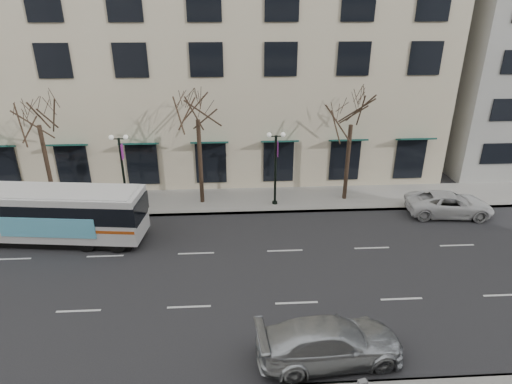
{
  "coord_description": "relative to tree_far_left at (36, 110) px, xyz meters",
  "views": [
    {
      "loc": [
        2.18,
        -18.29,
        12.85
      ],
      "look_at": [
        3.32,
        1.57,
        4.0
      ],
      "focal_mm": 30.0,
      "sensor_mm": 36.0,
      "label": 1
    }
  ],
  "objects": [
    {
      "name": "ground",
      "position": [
        10.0,
        -8.8,
        -6.7
      ],
      "size": [
        160.0,
        160.0,
        0.0
      ],
      "primitive_type": "plane",
      "color": "black",
      "rests_on": "ground"
    },
    {
      "name": "sidewalk_far",
      "position": [
        15.0,
        0.2,
        -6.62
      ],
      "size": [
        80.0,
        4.0,
        0.15
      ],
      "primitive_type": "cube",
      "color": "gray",
      "rests_on": "ground"
    },
    {
      "name": "building_hotel",
      "position": [
        8.0,
        12.2,
        5.3
      ],
      "size": [
        40.0,
        20.0,
        24.0
      ],
      "primitive_type": "cube",
      "color": "beige",
      "rests_on": "ground"
    },
    {
      "name": "tree_far_left",
      "position": [
        0.0,
        0.0,
        0.0
      ],
      "size": [
        3.6,
        3.6,
        8.34
      ],
      "color": "black",
      "rests_on": "ground"
    },
    {
      "name": "tree_far_mid",
      "position": [
        10.0,
        0.0,
        0.21
      ],
      "size": [
        3.6,
        3.6,
        8.55
      ],
      "color": "black",
      "rests_on": "ground"
    },
    {
      "name": "tree_far_right",
      "position": [
        20.0,
        0.0,
        -0.28
      ],
      "size": [
        3.6,
        3.6,
        8.06
      ],
      "color": "black",
      "rests_on": "ground"
    },
    {
      "name": "lamp_post_left",
      "position": [
        5.01,
        -0.6,
        -3.75
      ],
      "size": [
        1.22,
        0.45,
        5.21
      ],
      "color": "black",
      "rests_on": "ground"
    },
    {
      "name": "lamp_post_right",
      "position": [
        15.01,
        -0.6,
        -3.75
      ],
      "size": [
        1.22,
        0.45,
        5.21
      ],
      "color": "black",
      "rests_on": "ground"
    },
    {
      "name": "city_bus",
      "position": [
        1.14,
        -4.46,
        -4.94
      ],
      "size": [
        12.09,
        3.91,
        3.22
      ],
      "rotation": [
        0.0,
        0.0,
        -0.11
      ],
      "color": "white",
      "rests_on": "ground"
    },
    {
      "name": "silver_car",
      "position": [
        15.77,
        -14.54,
        -5.86
      ],
      "size": [
        5.93,
        2.82,
        1.67
      ],
      "primitive_type": "imported",
      "rotation": [
        0.0,
        0.0,
        1.66
      ],
      "color": "#ADB1B5",
      "rests_on": "ground"
    },
    {
      "name": "white_pickup",
      "position": [
        26.28,
        -2.6,
        -5.94
      ],
      "size": [
        5.7,
        3.08,
        1.52
      ],
      "primitive_type": "imported",
      "rotation": [
        0.0,
        0.0,
        1.47
      ],
      "color": "silver",
      "rests_on": "ground"
    }
  ]
}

